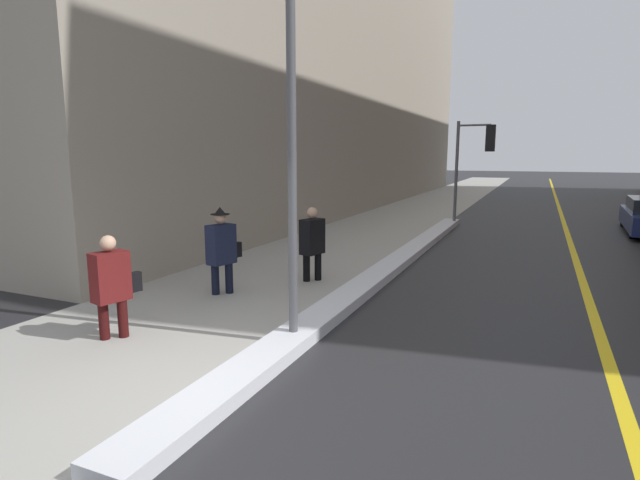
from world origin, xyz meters
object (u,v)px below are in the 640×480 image
Objects in this scene: lamp_post at (291,110)px; pedestrian_with_shoulder_bag at (222,247)px; traffic_light_near at (477,151)px; pedestrian_nearside at (112,282)px; pedestrian_trailing at (312,241)px.

lamp_post is 3.21× the size of pedestrian_with_shoulder_bag.
traffic_light_near is at bearing 178.90° from pedestrian_with_shoulder_bag.
lamp_post reaches higher than pedestrian_nearside.
pedestrian_trailing is at bearing 110.30° from lamp_post.
pedestrian_with_shoulder_bag reaches higher than pedestrian_nearside.
traffic_light_near is 9.74m from pedestrian_trailing.
traffic_light_near reaches higher than pedestrian_with_shoulder_bag.
pedestrian_nearside is at bearing -99.84° from traffic_light_near.
lamp_post is 3.38m from pedestrian_nearside.
pedestrian_trailing is at bearing 178.58° from pedestrian_nearside.
pedestrian_with_shoulder_bag is at bearing 144.04° from lamp_post.
pedestrian_nearside is at bearing 13.19° from pedestrian_with_shoulder_bag.
traffic_light_near is at bearing 86.10° from lamp_post.
pedestrian_with_shoulder_bag reaches higher than pedestrian_trailing.
traffic_light_near is 2.29× the size of pedestrian_with_shoulder_bag.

